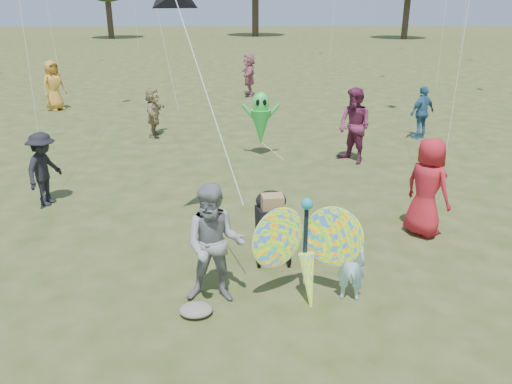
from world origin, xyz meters
TOP-DOWN VIEW (x-y plane):
  - ground at (0.00, 0.00)m, footprint 160.00×160.00m
  - child_girl at (1.06, 0.06)m, footprint 0.45×0.34m
  - adult_man at (-0.82, 0.12)m, footprint 0.90×0.73m
  - grey_bag at (-1.09, -0.24)m, footprint 0.46×0.37m
  - crowd_a at (2.86, 2.12)m, footprint 0.95×1.05m
  - crowd_b at (-4.44, 3.85)m, footprint 0.80×1.10m
  - crowd_c at (5.16, 8.77)m, footprint 1.01×0.80m
  - crowd_d at (-3.04, 9.36)m, footprint 0.55×1.43m
  - crowd_e at (2.54, 6.45)m, footprint 1.13×1.19m
  - crowd_g at (-7.43, 13.53)m, footprint 1.03×1.09m
  - crowd_j at (0.12, 16.27)m, footprint 0.56×1.72m
  - jogging_stroller at (0.06, 1.46)m, footprint 0.56×1.08m
  - butterfly_kite at (0.44, 0.07)m, footprint 1.74×0.75m
  - alien_kite at (0.17, 7.10)m, footprint 1.12×0.69m

SIDE VIEW (x-z plane):
  - ground at x=0.00m, z-range 0.00..0.00m
  - grey_bag at x=-1.09m, z-range 0.00..0.15m
  - child_girl at x=1.06m, z-range 0.00..1.13m
  - jogging_stroller at x=0.06m, z-range 0.07..1.16m
  - crowd_d at x=-3.04m, z-range 0.00..1.51m
  - crowd_b at x=-4.44m, z-range 0.00..1.53m
  - butterfly_kite at x=0.44m, z-range -0.10..1.64m
  - crowd_c at x=5.16m, z-range 0.00..1.60m
  - adult_man at x=-0.82m, z-range 0.00..1.74m
  - crowd_a at x=2.86m, z-range 0.00..1.80m
  - crowd_j at x=0.12m, z-range 0.00..1.85m
  - crowd_g at x=-7.43m, z-range 0.00..1.87m
  - crowd_e at x=2.54m, z-range 0.00..1.93m
  - alien_kite at x=0.17m, z-range 0.10..1.84m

